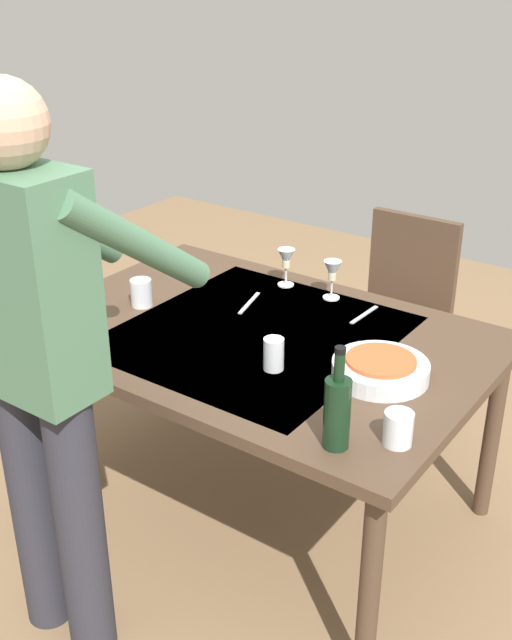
% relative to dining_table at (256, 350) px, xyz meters
% --- Properties ---
extents(ground_plane, '(6.00, 6.00, 0.00)m').
position_rel_dining_table_xyz_m(ground_plane, '(0.00, 0.00, -0.68)').
color(ground_plane, '#846647').
extents(dining_table, '(1.57, 1.08, 0.75)m').
position_rel_dining_table_xyz_m(dining_table, '(0.00, 0.00, 0.00)').
color(dining_table, '#4C3828').
rests_on(dining_table, ground_plane).
extents(chair_near, '(0.40, 0.40, 0.91)m').
position_rel_dining_table_xyz_m(chair_near, '(-0.11, -0.92, -0.15)').
color(chair_near, '#352114').
rests_on(chair_near, ground_plane).
extents(person_server, '(0.42, 0.61, 1.69)m').
position_rel_dining_table_xyz_m(person_server, '(0.13, 0.80, 0.28)').
color(person_server, '#2D2D38').
rests_on(person_server, ground_plane).
extents(wine_bottle, '(0.07, 0.07, 0.30)m').
position_rel_dining_table_xyz_m(wine_bottle, '(-0.56, 0.43, 0.18)').
color(wine_bottle, black).
rests_on(wine_bottle, dining_table).
extents(wine_glass_left, '(0.07, 0.07, 0.15)m').
position_rel_dining_table_xyz_m(wine_glass_left, '(0.15, -0.41, 0.17)').
color(wine_glass_left, white).
rests_on(wine_glass_left, dining_table).
extents(wine_glass_right, '(0.07, 0.07, 0.15)m').
position_rel_dining_table_xyz_m(wine_glass_right, '(-0.06, -0.41, 0.17)').
color(wine_glass_right, white).
rests_on(wine_glass_right, dining_table).
extents(water_cup_near_left, '(0.08, 0.08, 0.10)m').
position_rel_dining_table_xyz_m(water_cup_near_left, '(0.48, 0.06, 0.12)').
color(water_cup_near_left, silver).
rests_on(water_cup_near_left, dining_table).
extents(water_cup_near_right, '(0.08, 0.08, 0.10)m').
position_rel_dining_table_xyz_m(water_cup_near_right, '(-0.69, 0.32, 0.11)').
color(water_cup_near_right, silver).
rests_on(water_cup_near_right, dining_table).
extents(water_cup_far_left, '(0.07, 0.07, 0.11)m').
position_rel_dining_table_xyz_m(water_cup_far_left, '(-0.19, 0.17, 0.12)').
color(water_cup_far_left, silver).
rests_on(water_cup_far_left, dining_table).
extents(serving_bowl_pasta, '(0.30, 0.30, 0.07)m').
position_rel_dining_table_xyz_m(serving_bowl_pasta, '(-0.49, 0.03, 0.10)').
color(serving_bowl_pasta, silver).
rests_on(serving_bowl_pasta, dining_table).
extents(dinner_plate_near, '(0.23, 0.23, 0.01)m').
position_rel_dining_table_xyz_m(dinner_plate_near, '(0.62, 0.30, 0.07)').
color(dinner_plate_near, silver).
rests_on(dinner_plate_near, dining_table).
extents(table_knife, '(0.07, 0.20, 0.00)m').
position_rel_dining_table_xyz_m(table_knife, '(0.16, -0.19, 0.07)').
color(table_knife, silver).
rests_on(table_knife, dining_table).
extents(table_fork, '(0.02, 0.18, 0.00)m').
position_rel_dining_table_xyz_m(table_fork, '(-0.24, -0.34, 0.07)').
color(table_fork, silver).
rests_on(table_fork, dining_table).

